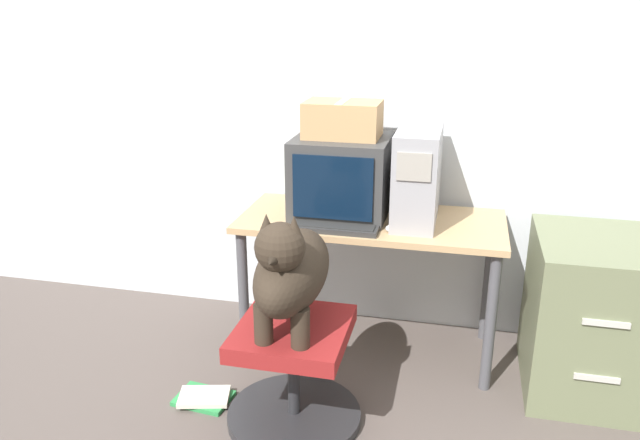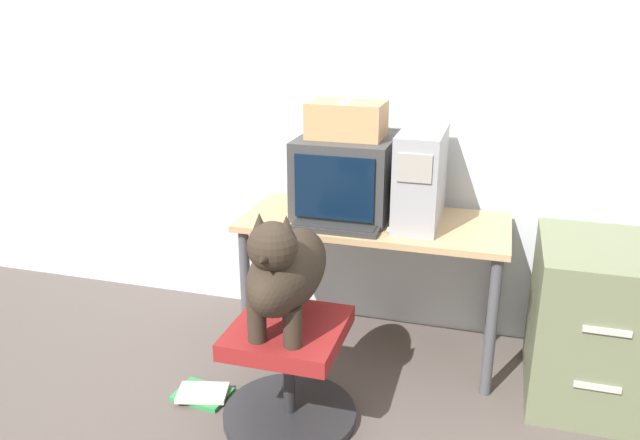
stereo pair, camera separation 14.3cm
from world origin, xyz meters
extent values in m
plane|color=#564C47|center=(0.00, 0.00, 0.00)|extent=(12.00, 12.00, 0.00)
cube|color=silver|center=(0.00, 0.64, 1.30)|extent=(8.00, 0.05, 2.60)
cube|color=tan|center=(0.00, 0.29, 0.69)|extent=(1.26, 0.57, 0.03)
cylinder|color=#4C4C51|center=(-0.58, 0.05, 0.34)|extent=(0.05, 0.05, 0.67)
cylinder|color=#4C4C51|center=(0.58, 0.05, 0.34)|extent=(0.05, 0.05, 0.67)
cylinder|color=#4C4C51|center=(-0.58, 0.52, 0.34)|extent=(0.05, 0.05, 0.67)
cylinder|color=#4C4C51|center=(0.58, 0.52, 0.34)|extent=(0.05, 0.05, 0.67)
cube|color=#383838|center=(-0.16, 0.34, 0.89)|extent=(0.45, 0.43, 0.38)
cube|color=black|center=(-0.16, 0.12, 0.89)|extent=(0.37, 0.01, 0.29)
cube|color=#99999E|center=(0.20, 0.31, 0.92)|extent=(0.20, 0.45, 0.44)
cube|color=#9E998E|center=(0.20, 0.08, 1.02)|extent=(0.15, 0.01, 0.12)
cube|color=#2D2D2D|center=(-0.14, 0.10, 0.71)|extent=(0.40, 0.16, 0.02)
cube|color=#292928|center=(-0.14, 0.10, 0.73)|extent=(0.37, 0.14, 0.00)
ellipsoid|color=silver|center=(0.12, 0.12, 0.72)|extent=(0.06, 0.05, 0.04)
cylinder|color=#262628|center=(-0.21, -0.37, 0.02)|extent=(0.57, 0.57, 0.04)
cylinder|color=#262628|center=(-0.21, -0.37, 0.21)|extent=(0.05, 0.05, 0.34)
cube|color=maroon|center=(-0.21, -0.37, 0.42)|extent=(0.44, 0.47, 0.07)
ellipsoid|color=#33281E|center=(-0.21, -0.36, 0.68)|extent=(0.26, 0.59, 0.29)
cylinder|color=#33281E|center=(-0.28, -0.52, 0.53)|extent=(0.07, 0.07, 0.16)
cylinder|color=#33281E|center=(-0.14, -0.52, 0.53)|extent=(0.07, 0.07, 0.16)
sphere|color=#33281E|center=(-0.21, -0.52, 0.85)|extent=(0.19, 0.19, 0.19)
cone|color=black|center=(-0.21, -0.61, 0.83)|extent=(0.08, 0.09, 0.08)
cone|color=#33281E|center=(-0.26, -0.51, 0.93)|extent=(0.07, 0.07, 0.08)
cone|color=#33281E|center=(-0.16, -0.51, 0.93)|extent=(0.07, 0.07, 0.08)
torus|color=blue|center=(-0.21, -0.50, 0.78)|extent=(0.13, 0.13, 0.02)
cube|color=#6B7251|center=(1.00, 0.18, 0.36)|extent=(0.51, 0.61, 0.72)
cube|color=beige|center=(1.00, -0.13, 0.48)|extent=(0.18, 0.01, 0.02)
cube|color=beige|center=(1.00, -0.13, 0.23)|extent=(0.18, 0.01, 0.02)
cube|color=tan|center=(-0.16, 0.34, 1.16)|extent=(0.35, 0.24, 0.17)
cube|color=beige|center=(-0.16, 0.34, 1.25)|extent=(0.04, 0.24, 0.00)
cube|color=#2D8C47|center=(-0.64, -0.33, 0.01)|extent=(0.25, 0.20, 0.02)
cube|color=silver|center=(-0.63, -0.35, 0.03)|extent=(0.25, 0.20, 0.02)
camera|label=1|loc=(0.40, -2.51, 1.68)|focal=35.00mm
camera|label=2|loc=(0.54, -2.47, 1.68)|focal=35.00mm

